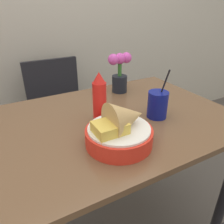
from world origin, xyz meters
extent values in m
cube|color=brown|center=(0.00, 0.00, 0.76)|extent=(1.05, 0.76, 0.02)
cylinder|color=black|center=(-0.47, 0.32, 0.38)|extent=(0.05, 0.05, 0.75)
cylinder|color=black|center=(0.47, 0.32, 0.38)|extent=(0.05, 0.05, 0.75)
cylinder|color=black|center=(-0.24, 0.49, 0.22)|extent=(0.03, 0.03, 0.43)
cylinder|color=black|center=(0.12, 0.49, 0.22)|extent=(0.03, 0.03, 0.43)
cylinder|color=black|center=(-0.24, 0.85, 0.22)|extent=(0.03, 0.03, 0.43)
cylinder|color=black|center=(0.12, 0.85, 0.22)|extent=(0.03, 0.03, 0.43)
cube|color=black|center=(-0.06, 0.67, 0.44)|extent=(0.40, 0.40, 0.02)
cube|color=black|center=(-0.06, 0.86, 0.66)|extent=(0.40, 0.03, 0.41)
cylinder|color=red|center=(-0.09, -0.18, 0.81)|extent=(0.24, 0.24, 0.06)
cylinder|color=white|center=(-0.09, -0.18, 0.84)|extent=(0.22, 0.22, 0.01)
cone|color=tan|center=(-0.06, -0.18, 0.87)|extent=(0.13, 0.13, 0.13)
cube|color=#E5C14C|center=(-0.13, -0.20, 0.86)|extent=(0.11, 0.09, 0.04)
cylinder|color=red|center=(-0.07, -0.01, 0.86)|extent=(0.06, 0.06, 0.17)
cone|color=red|center=(-0.07, -0.01, 0.97)|extent=(0.05, 0.05, 0.04)
cylinder|color=navy|center=(0.17, -0.09, 0.83)|extent=(0.09, 0.09, 0.12)
cylinder|color=black|center=(0.17, -0.09, 0.82)|extent=(0.08, 0.08, 0.10)
cylinder|color=black|center=(0.18, -0.09, 0.89)|extent=(0.01, 0.08, 0.22)
cylinder|color=black|center=(0.18, 0.25, 0.82)|extent=(0.08, 0.08, 0.09)
cylinder|color=#33722D|center=(0.18, 0.25, 0.91)|extent=(0.02, 0.02, 0.08)
sphere|color=#D14CB2|center=(0.18, 0.25, 0.96)|extent=(0.06, 0.06, 0.06)
sphere|color=#D14CB2|center=(0.14, 0.25, 0.96)|extent=(0.06, 0.06, 0.06)
sphere|color=#D14CB2|center=(0.22, 0.25, 0.96)|extent=(0.06, 0.06, 0.06)
camera|label=1|loc=(-0.42, -0.74, 1.23)|focal=35.00mm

